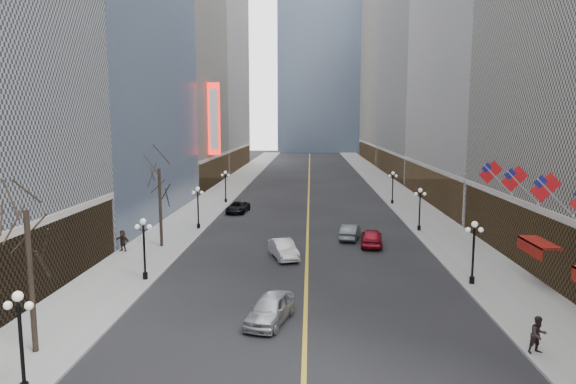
# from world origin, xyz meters

# --- Properties ---
(sidewalk_east) EXTENTS (6.00, 230.00, 0.15)m
(sidewalk_east) POSITION_xyz_m (14.00, 70.00, 0.07)
(sidewalk_east) COLOR gray
(sidewalk_east) RESTS_ON ground
(sidewalk_west) EXTENTS (6.00, 230.00, 0.15)m
(sidewalk_west) POSITION_xyz_m (-14.00, 70.00, 0.07)
(sidewalk_west) COLOR gray
(sidewalk_west) RESTS_ON ground
(lane_line) EXTENTS (0.25, 200.00, 0.02)m
(lane_line) POSITION_xyz_m (0.00, 80.00, 0.01)
(lane_line) COLOR gold
(lane_line) RESTS_ON ground
(bldg_east_c) EXTENTS (26.60, 40.60, 48.80)m
(bldg_east_c) POSITION_xyz_m (29.88, 106.00, 24.18)
(bldg_east_c) COLOR gray
(bldg_east_c) RESTS_ON ground
(bldg_east_d) EXTENTS (26.60, 46.60, 62.80)m
(bldg_east_d) POSITION_xyz_m (29.90, 149.00, 31.17)
(bldg_east_d) COLOR gray
(bldg_east_d) RESTS_ON ground
(bldg_west_c) EXTENTS (26.60, 30.60, 50.80)m
(bldg_west_c) POSITION_xyz_m (-29.88, 87.00, 25.19)
(bldg_west_c) COLOR gray
(bldg_west_c) RESTS_ON ground
(bldg_west_d) EXTENTS (26.60, 38.60, 72.80)m
(bldg_west_d) POSITION_xyz_m (-29.92, 121.00, 36.17)
(bldg_west_d) COLOR silver
(bldg_west_d) RESTS_ON ground
(streetlamp_east_1) EXTENTS (1.26, 0.44, 4.52)m
(streetlamp_east_1) POSITION_xyz_m (11.80, 30.00, 2.90)
(streetlamp_east_1) COLOR black
(streetlamp_east_1) RESTS_ON sidewalk_east
(streetlamp_east_2) EXTENTS (1.26, 0.44, 4.52)m
(streetlamp_east_2) POSITION_xyz_m (11.80, 48.00, 2.90)
(streetlamp_east_2) COLOR black
(streetlamp_east_2) RESTS_ON sidewalk_east
(streetlamp_east_3) EXTENTS (1.26, 0.44, 4.52)m
(streetlamp_east_3) POSITION_xyz_m (11.80, 66.00, 2.90)
(streetlamp_east_3) COLOR black
(streetlamp_east_3) RESTS_ON sidewalk_east
(streetlamp_west_0) EXTENTS (1.26, 0.44, 4.52)m
(streetlamp_west_0) POSITION_xyz_m (-11.80, 14.00, 2.90)
(streetlamp_west_0) COLOR black
(streetlamp_west_0) RESTS_ON sidewalk_west
(streetlamp_west_1) EXTENTS (1.26, 0.44, 4.52)m
(streetlamp_west_1) POSITION_xyz_m (-11.80, 30.00, 2.90)
(streetlamp_west_1) COLOR black
(streetlamp_west_1) RESTS_ON sidewalk_west
(streetlamp_west_2) EXTENTS (1.26, 0.44, 4.52)m
(streetlamp_west_2) POSITION_xyz_m (-11.80, 48.00, 2.90)
(streetlamp_west_2) COLOR black
(streetlamp_west_2) RESTS_ON sidewalk_west
(streetlamp_west_3) EXTENTS (1.26, 0.44, 4.52)m
(streetlamp_west_3) POSITION_xyz_m (-11.80, 66.00, 2.90)
(streetlamp_west_3) COLOR black
(streetlamp_west_3) RESTS_ON sidewalk_west
(flag_3) EXTENTS (2.87, 0.12, 2.87)m
(flag_3) POSITION_xyz_m (15.31, 27.00, 7.29)
(flag_3) COLOR #B2B2B7
(flag_3) RESTS_ON ground
(flag_4) EXTENTS (2.87, 0.12, 2.87)m
(flag_4) POSITION_xyz_m (15.31, 32.00, 7.29)
(flag_4) COLOR #B2B2B7
(flag_4) RESTS_ON ground
(flag_5) EXTENTS (2.87, 0.12, 2.87)m
(flag_5) POSITION_xyz_m (15.31, 37.00, 7.29)
(flag_5) COLOR #B2B2B7
(flag_5) RESTS_ON ground
(awning_c) EXTENTS (1.40, 4.00, 0.93)m
(awning_c) POSITION_xyz_m (16.11, 30.00, 3.08)
(awning_c) COLOR maroon
(awning_c) RESTS_ON ground
(theatre_marquee) EXTENTS (2.00, 0.55, 12.00)m
(theatre_marquee) POSITION_xyz_m (-15.88, 80.00, 12.00)
(theatre_marquee) COLOR red
(theatre_marquee) RESTS_ON ground
(tree_west_near) EXTENTS (3.60, 3.60, 7.92)m
(tree_west_near) POSITION_xyz_m (-13.50, 18.00, 6.24)
(tree_west_near) COLOR #2D231C
(tree_west_near) RESTS_ON sidewalk_west
(tree_west_far) EXTENTS (3.60, 3.60, 7.92)m
(tree_west_far) POSITION_xyz_m (-13.50, 40.00, 6.24)
(tree_west_far) COLOR #2D231C
(tree_west_far) RESTS_ON sidewalk_west
(car_nb_near) EXTENTS (3.15, 5.17, 1.64)m
(car_nb_near) POSITION_xyz_m (-2.03, 22.62, 0.82)
(car_nb_near) COLOR #AEB1B6
(car_nb_near) RESTS_ON ground
(car_nb_mid) EXTENTS (3.01, 5.02, 1.56)m
(car_nb_mid) POSITION_xyz_m (-2.00, 36.79, 0.78)
(car_nb_mid) COLOR #BCBDBF
(car_nb_mid) RESTS_ON ground
(car_nb_far) EXTENTS (2.85, 5.28, 1.41)m
(car_nb_far) POSITION_xyz_m (-9.00, 58.50, 0.70)
(car_nb_far) COLOR black
(car_nb_far) RESTS_ON ground
(car_sb_mid) EXTENTS (2.53, 5.10, 1.67)m
(car_sb_mid) POSITION_xyz_m (6.03, 41.49, 0.84)
(car_sb_mid) COLOR maroon
(car_sb_mid) RESTS_ON ground
(car_sb_far) EXTENTS (2.52, 4.80, 1.50)m
(car_sb_far) POSITION_xyz_m (4.24, 44.16, 0.75)
(car_sb_far) COLOR #4F5457
(car_sb_far) RESTS_ON ground
(ped_east_walk) EXTENTS (1.02, 0.73, 1.90)m
(ped_east_walk) POSITION_xyz_m (11.60, 18.89, 1.10)
(ped_east_walk) COLOR black
(ped_east_walk) RESTS_ON sidewalk_east
(ped_west_far) EXTENTS (1.81, 1.21, 1.90)m
(ped_west_far) POSITION_xyz_m (-16.40, 38.00, 1.10)
(ped_west_far) COLOR black
(ped_west_far) RESTS_ON sidewalk_west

